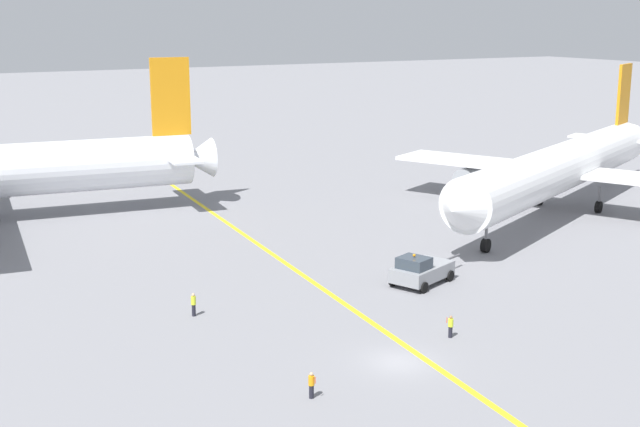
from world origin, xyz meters
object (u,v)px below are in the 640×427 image
pushback_tug (421,270)px  ground_crew_ramp_agent_by_cones (194,304)px  ground_crew_wing_walker_right (311,385)px  ground_crew_marshaller_foreground (451,326)px  airliner_being_pushed (562,168)px

pushback_tug → ground_crew_ramp_agent_by_cones: pushback_tug is taller
ground_crew_ramp_agent_by_cones → ground_crew_wing_walker_right: size_ratio=1.10×
pushback_tug → ground_crew_ramp_agent_by_cones: bearing=174.5°
ground_crew_ramp_agent_by_cones → ground_crew_marshaller_foreground: size_ratio=1.11×
airliner_being_pushed → ground_crew_marshaller_foreground: airliner_being_pushed is taller
ground_crew_wing_walker_right → pushback_tug: bearing=38.7°
pushback_tug → ground_crew_ramp_agent_by_cones: size_ratio=5.02×
ground_crew_wing_walker_right → ground_crew_ramp_agent_by_cones: bearing=93.2°
pushback_tug → ground_crew_wing_walker_right: size_ratio=5.51×
ground_crew_marshaller_foreground → ground_crew_ramp_agent_by_cones: bearing=137.5°
ground_crew_marshaller_foreground → ground_crew_wing_walker_right: 13.32m
airliner_being_pushed → ground_crew_wing_walker_right: size_ratio=31.22×
pushback_tug → ground_crew_marshaller_foreground: size_ratio=5.59×
airliner_being_pushed → ground_crew_wing_walker_right: (-46.36, -27.73, -4.31)m
airliner_being_pushed → ground_crew_marshaller_foreground: bearing=-144.4°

